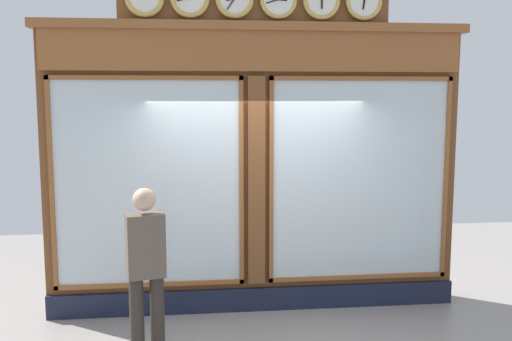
# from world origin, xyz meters

# --- Properties ---
(shop_facade) EXTENTS (4.97, 0.42, 3.94)m
(shop_facade) POSITION_xyz_m (0.00, -0.12, 1.75)
(shop_facade) COLOR brown
(shop_facade) RESTS_ON ground_plane
(pedestrian) EXTENTS (0.40, 0.30, 1.69)m
(pedestrian) POSITION_xyz_m (1.20, 1.13, 0.93)
(pedestrian) COLOR #312A24
(pedestrian) RESTS_ON ground_plane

